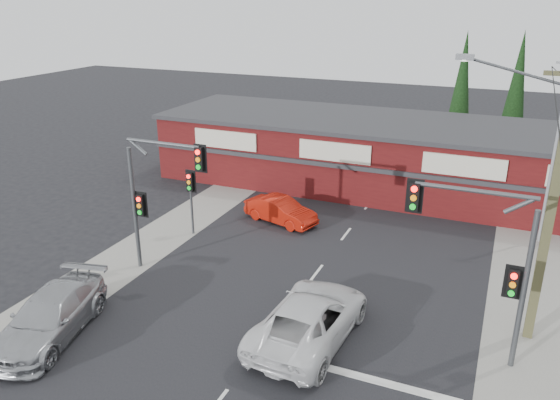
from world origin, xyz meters
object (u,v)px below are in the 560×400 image
at_px(white_suv, 310,318).
at_px(shop_building, 369,152).
at_px(red_sedan, 281,210).
at_px(utility_pole, 549,194).
at_px(silver_suv, 50,316).

relative_size(white_suv, shop_building, 0.22).
bearing_deg(white_suv, red_sedan, -57.79).
xyz_separation_m(red_sedan, utility_pole, (12.05, -6.14, 4.73)).
bearing_deg(red_sedan, utility_pole, -100.98).
relative_size(white_suv, utility_pole, 0.59).
relative_size(silver_suv, utility_pole, 0.54).
bearing_deg(red_sedan, silver_suv, -179.09).
xyz_separation_m(silver_suv, utility_pole, (15.48, 6.59, 4.61)).
distance_m(red_sedan, utility_pole, 14.32).
relative_size(red_sedan, shop_building, 0.15).
distance_m(white_suv, red_sedan, 10.59).
xyz_separation_m(red_sedan, shop_building, (2.69, 7.86, 1.46)).
distance_m(silver_suv, shop_building, 21.53).
bearing_deg(silver_suv, utility_pole, 10.20).
height_order(shop_building, utility_pole, utility_pole).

